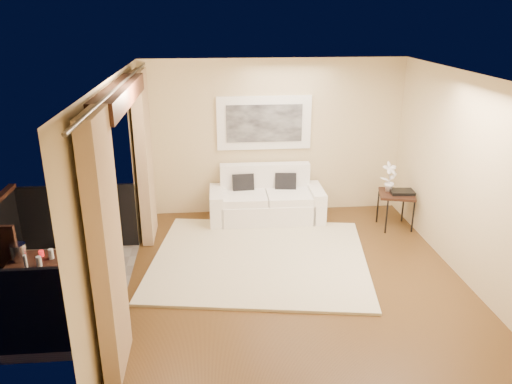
{
  "coord_description": "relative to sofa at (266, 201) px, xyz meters",
  "views": [
    {
      "loc": [
        -1.1,
        -5.89,
        3.45
      ],
      "look_at": [
        -0.49,
        0.61,
        1.05
      ],
      "focal_mm": 35.0,
      "sensor_mm": 36.0,
      "label": 1
    }
  ],
  "objects": [
    {
      "name": "floor",
      "position": [
        0.17,
        -2.09,
        -0.33
      ],
      "size": [
        5.0,
        5.0,
        0.0
      ],
      "primitive_type": "plane",
      "color": "#543818",
      "rests_on": "ground"
    },
    {
      "name": "room_shell",
      "position": [
        -1.96,
        -2.09,
        2.19
      ],
      "size": [
        5.0,
        6.4,
        5.0
      ],
      "color": "white",
      "rests_on": "ground"
    },
    {
      "name": "balcony",
      "position": [
        -3.13,
        -2.09,
        -0.15
      ],
      "size": [
        1.81,
        2.6,
        1.17
      ],
      "color": "#605B56",
      "rests_on": "ground"
    },
    {
      "name": "curtains",
      "position": [
        -1.94,
        -2.09,
        1.01
      ],
      "size": [
        0.16,
        4.8,
        2.64
      ],
      "color": "tan",
      "rests_on": "ground"
    },
    {
      "name": "artwork",
      "position": [
        -0.0,
        0.37,
        1.29
      ],
      "size": [
        1.62,
        0.07,
        0.92
      ],
      "color": "white",
      "rests_on": "room_shell"
    },
    {
      "name": "rug",
      "position": [
        -0.26,
        -1.5,
        -0.31
      ],
      "size": [
        3.46,
        3.13,
        0.04
      ],
      "primitive_type": "cube",
      "rotation": [
        0.0,
        0.0,
        -0.16
      ],
      "color": "beige",
      "rests_on": "floor"
    },
    {
      "name": "sofa",
      "position": [
        0.0,
        0.0,
        0.0
      ],
      "size": [
        1.94,
        0.86,
        0.93
      ],
      "rotation": [
        0.0,
        0.0,
        -0.01
      ],
      "color": "white",
      "rests_on": "floor"
    },
    {
      "name": "side_table",
      "position": [
        2.1,
        -0.55,
        0.22
      ],
      "size": [
        0.68,
        0.68,
        0.61
      ],
      "rotation": [
        0.0,
        0.0,
        -0.25
      ],
      "color": "black",
      "rests_on": "floor"
    },
    {
      "name": "tray",
      "position": [
        2.18,
        -0.56,
        0.3
      ],
      "size": [
        0.4,
        0.31,
        0.05
      ],
      "primitive_type": "cube",
      "rotation": [
        0.0,
        0.0,
        -0.09
      ],
      "color": "black",
      "rests_on": "side_table"
    },
    {
      "name": "orchid",
      "position": [
        1.99,
        -0.45,
        0.53
      ],
      "size": [
        0.3,
        0.24,
        0.5
      ],
      "primitive_type": "imported",
      "rotation": [
        0.0,
        0.0,
        0.27
      ],
      "color": "white",
      "rests_on": "side_table"
    },
    {
      "name": "bistro_table",
      "position": [
        -2.99,
        -2.64,
        0.3
      ],
      "size": [
        0.63,
        0.63,
        0.71
      ],
      "rotation": [
        0.0,
        0.0,
        -0.06
      ],
      "color": "black",
      "rests_on": "balcony"
    },
    {
      "name": "balcony_chair_far",
      "position": [
        -2.58,
        -1.18,
        0.21
      ],
      "size": [
        0.43,
        0.43,
        0.93
      ],
      "rotation": [
        0.0,
        0.0,
        3.07
      ],
      "color": "black",
      "rests_on": "balcony"
    },
    {
      "name": "ice_bucket",
      "position": [
        -3.18,
        -2.58,
        0.48
      ],
      "size": [
        0.18,
        0.18,
        0.2
      ],
      "primitive_type": "cylinder",
      "color": "silver",
      "rests_on": "bistro_table"
    },
    {
      "name": "candle",
      "position": [
        -2.96,
        -2.51,
        0.42
      ],
      "size": [
        0.06,
        0.06,
        0.07
      ],
      "primitive_type": "cylinder",
      "color": "red",
      "rests_on": "bistro_table"
    },
    {
      "name": "vase",
      "position": [
        -3.02,
        -2.82,
        0.47
      ],
      "size": [
        0.04,
        0.04,
        0.18
      ],
      "primitive_type": "cylinder",
      "color": "silver",
      "rests_on": "bistro_table"
    },
    {
      "name": "glass_a",
      "position": [
        -2.9,
        -2.76,
        0.44
      ],
      "size": [
        0.06,
        0.06,
        0.12
      ],
      "primitive_type": "cylinder",
      "color": "silver",
      "rests_on": "bistro_table"
    },
    {
      "name": "glass_b",
      "position": [
        -2.82,
        -2.58,
        0.44
      ],
      "size": [
        0.06,
        0.06,
        0.12
      ],
      "primitive_type": "cylinder",
      "color": "silver",
      "rests_on": "bistro_table"
    }
  ]
}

